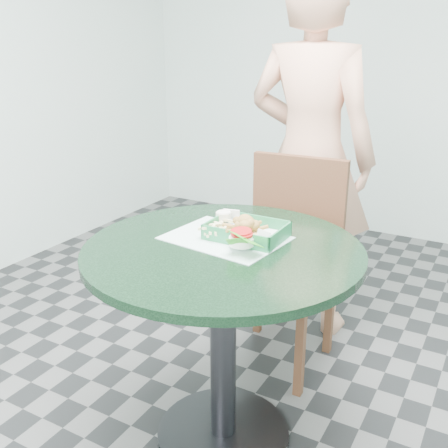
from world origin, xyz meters
The scene contains 11 objects.
floor centered at (0.00, 0.00, 0.00)m, with size 4.00×5.00×0.02m, color #303335.
wall_back centered at (0.00, 2.50, 1.40)m, with size 4.00×0.04×2.80m, color silver.
cafe_table centered at (0.00, 0.00, 0.58)m, with size 0.93×0.93×0.75m.
dining_chair centered at (-0.03, 0.64, 0.53)m, with size 0.43×0.43×0.93m.
diner_person centered at (-0.07, 0.97, 1.03)m, with size 0.75×0.49×2.05m, color tan.
placemat centered at (-0.03, 0.07, 0.75)m, with size 0.39×0.29×0.00m, color silver.
food_basket centered at (0.03, 0.11, 0.77)m, with size 0.26×0.19×0.05m.
crab_sandwich centered at (0.04, 0.08, 0.80)m, with size 0.13×0.13×0.08m.
fries_pile centered at (-0.06, 0.08, 0.79)m, with size 0.10×0.11×0.04m, color beige, non-canonical shape.
sauce_ramekin centered at (-0.08, 0.15, 0.80)m, with size 0.06×0.06×0.03m.
garnish_cup centered at (0.07, 0.00, 0.79)m, with size 0.12×0.12×0.05m.
Camera 1 is at (0.79, -1.40, 1.42)m, focal length 42.00 mm.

